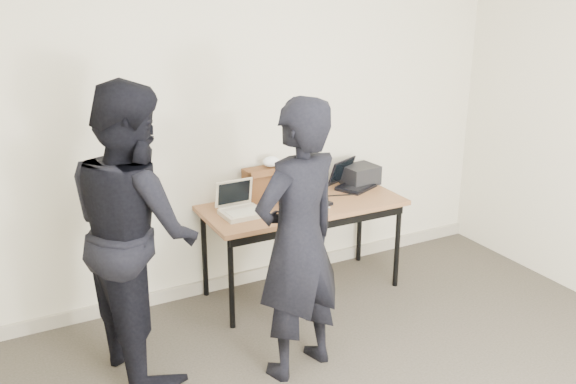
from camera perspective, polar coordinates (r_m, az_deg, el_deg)
room at (r=2.85m, az=13.42°, el=-2.03°), size 4.60×4.60×2.80m
desk at (r=4.76m, az=1.38°, el=-1.70°), size 1.51×0.67×0.72m
laptop_beige at (r=4.54m, az=-4.27°, el=-1.42°), size 0.29×0.28×0.23m
laptop_center at (r=4.73m, az=1.19°, el=-0.39°), size 0.38×0.37×0.25m
laptop_right at (r=5.11m, az=5.61°, el=0.96°), size 0.39×0.38×0.22m
leather_satchel at (r=4.81m, az=-1.79°, el=0.87°), size 0.37×0.19×0.25m
tissue at (r=4.78m, az=-1.52°, el=2.72°), size 0.14×0.11×0.08m
equipment_box at (r=5.19m, az=6.44°, el=1.52°), size 0.29×0.25×0.15m
power_brick at (r=4.50m, az=-0.02°, el=-1.94°), size 0.09×0.06×0.03m
cables at (r=4.82m, az=2.19°, el=-0.68°), size 1.14×0.45×0.01m
person_typist at (r=3.75m, az=0.90°, el=-4.41°), size 0.71×0.56×1.71m
person_observer at (r=3.92m, az=-13.41°, el=-3.28°), size 0.78×0.95×1.79m
baseboard at (r=5.12m, az=-4.32°, el=-7.67°), size 4.50×0.03×0.10m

